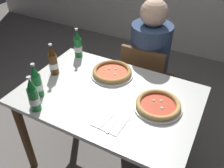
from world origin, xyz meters
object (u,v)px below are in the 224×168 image
Objects in this scene: chair_behind_table at (145,80)px; beer_bottle_extra at (33,96)px; beer_bottle_center at (53,62)px; napkin_with_cutlery at (111,121)px; diner_seated at (148,68)px; beer_bottle_left at (78,45)px; beer_bottle_right at (37,83)px; pizza_margherita_near at (112,72)px; pizza_marinara_far at (158,105)px; dining_table_main at (109,106)px.

beer_bottle_extra reaches higher than chair_behind_table.
beer_bottle_center is 0.66m from napkin_with_cutlery.
diner_seated is 1.10m from beer_bottle_extra.
chair_behind_table is 1.09m from beer_bottle_extra.
beer_bottle_left is 1.00× the size of beer_bottle_right.
diner_seated is at bearing -90.33° from chair_behind_table.
pizza_margherita_near is at bearing -15.94° from beer_bottle_left.
diner_seated is 0.67m from beer_bottle_left.
pizza_marinara_far is 0.32m from napkin_with_cutlery.
pizza_marinara_far reaches higher than napkin_with_cutlery.
pizza_marinara_far is at bearing 49.58° from napkin_with_cutlery.
beer_bottle_extra is at bearing 69.57° from chair_behind_table.
beer_bottle_extra is at bearing -113.41° from pizza_margherita_near.
diner_seated is 3.95× the size of pizza_marinara_far.
pizza_marinara_far is at bearing -23.68° from pizza_margherita_near.
diner_seated is 4.89× the size of beer_bottle_extra.
beer_bottle_center is at bearing 49.31° from chair_behind_table.
beer_bottle_center and beer_bottle_right have the same top height.
napkin_with_cutlery is (0.53, 0.01, -0.10)m from beer_bottle_right.
beer_bottle_center is at bearing 177.03° from dining_table_main.
beer_bottle_left is at bearing 101.37° from beer_bottle_extra.
beer_bottle_extra is at bearing -133.74° from dining_table_main.
beer_bottle_right is (-0.32, -0.44, 0.08)m from pizza_margherita_near.
chair_behind_table is 3.44× the size of beer_bottle_extra.
dining_table_main is 4.86× the size of beer_bottle_extra.
beer_bottle_left is at bearing 30.70° from chair_behind_table.
beer_bottle_extra is (0.08, -0.11, 0.00)m from beer_bottle_right.
diner_seated is 0.72m from pizza_marinara_far.
dining_table_main is 4.86× the size of beer_bottle_left.
napkin_with_cutlery is at bearing -63.08° from pizza_margherita_near.
diner_seated reaches higher than pizza_marinara_far.
beer_bottle_left is 0.30m from beer_bottle_center.
beer_bottle_right is at bearing -150.59° from dining_table_main.
dining_table_main is 0.60m from beer_bottle_left.
pizza_margherita_near is 0.61m from beer_bottle_extra.
beer_bottle_center reaches higher than chair_behind_table.
dining_table_main is 3.76× the size of pizza_margherita_near.
diner_seated is (0.04, 0.66, -0.05)m from dining_table_main.
diner_seated is at bearing 73.67° from pizza_margherita_near.
pizza_margherita_near is at bearing 26.00° from beer_bottle_center.
pizza_margherita_near is 1.29× the size of beer_bottle_left.
beer_bottle_left reaches higher than pizza_margherita_near.
beer_bottle_extra is at bearing -68.00° from beer_bottle_center.
dining_table_main is 0.51m from beer_bottle_right.
beer_bottle_extra reaches higher than napkin_with_cutlery.
beer_bottle_right is (-0.45, -0.84, 0.37)m from chair_behind_table.
diner_seated reaches higher than chair_behind_table.
diner_seated is at bearing 95.68° from napkin_with_cutlery.
pizza_marinara_far is (0.34, 0.03, 0.14)m from dining_table_main.
beer_bottle_center reaches higher than pizza_marinara_far.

